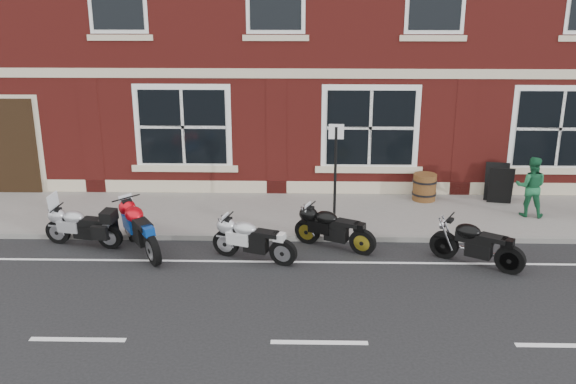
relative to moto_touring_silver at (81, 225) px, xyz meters
The scene contains 12 objects.
ground 5.35m from the moto_touring_silver, 10.96° to the right, with size 80.00×80.00×0.00m, color black.
sidewalk 5.61m from the moto_touring_silver, 20.82° to the left, with size 30.00×3.00×0.12m, color slate.
kerb 5.26m from the moto_touring_silver, ahead, with size 30.00×0.16×0.12m, color slate.
moto_touring_silver is the anchor object (origin of this frame).
moto_sport_red 1.46m from the moto_touring_silver, 12.11° to the right, with size 1.28×1.97×1.00m.
moto_sport_black 5.63m from the moto_touring_silver, ahead, with size 1.77×1.00×0.87m.
moto_sport_silver 3.96m from the moto_touring_silver, 10.27° to the right, with size 1.84×0.80×0.87m.
moto_naked_black 8.58m from the moto_touring_silver, ahead, with size 1.76×1.19×0.90m.
pedestrian_right 10.72m from the moto_touring_silver, 10.05° to the left, with size 0.73×0.57×1.50m, color #1B5F38.
a_board_sign 10.49m from the moto_touring_silver, 16.02° to the left, with size 0.61×0.41×1.02m, color black, non-canonical shape.
barrel_planter 8.72m from the moto_touring_silver, 20.33° to the left, with size 0.64×0.64×0.71m.
parking_sign 5.89m from the moto_touring_silver, 10.59° to the left, with size 0.35×0.07×2.46m.
Camera 1 is at (-0.30, -12.25, 5.61)m, focal length 40.00 mm.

